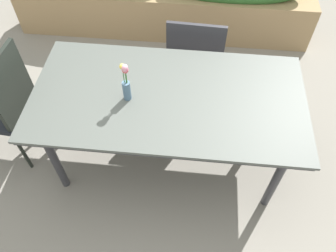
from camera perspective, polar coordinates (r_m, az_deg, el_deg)
The scene contains 6 objects.
ground_plane at distance 2.81m, azimuth -1.97°, elevation -5.93°, with size 12.00×12.00×0.00m, color gray.
dining_table at distance 2.29m, azimuth 0.00°, elevation 4.08°, with size 1.81×0.94×0.75m.
chair_far_side at distance 2.95m, azimuth 4.71°, elevation 12.60°, with size 0.50×0.50×0.87m.
chair_end_left at distance 2.73m, azimuth -25.82°, elevation 3.66°, with size 0.46×0.46×0.98m.
flower_vase at distance 2.13m, azimuth -7.11°, elevation 7.40°, with size 0.05×0.06×0.29m.
planter_box at distance 3.78m, azimuth -0.68°, elevation 20.26°, with size 3.12×0.40×0.80m.
Camera 1 is at (0.25, -1.45, 2.39)m, focal length 36.23 mm.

